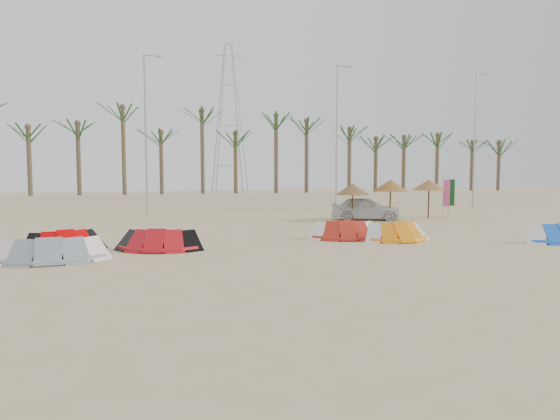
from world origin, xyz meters
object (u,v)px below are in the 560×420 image
object	(u,v)px
kite_blue	(554,232)
parasol_left	(352,189)
kite_red_right	(343,229)
kite_orange	(395,231)
kite_red_left	(66,240)
kite_red_mid	(158,239)
parasol_right	(429,185)
car	(366,208)
parasol_mid	(390,185)
kite_grey	(52,248)

from	to	relation	value
kite_blue	parasol_left	world-z (taller)	parasol_left
kite_red_right	kite_orange	xyz separation A→B (m)	(2.01, -1.18, -0.00)
kite_red_left	kite_red_mid	distance (m)	3.47
parasol_right	car	size ratio (longest dim) A/B	0.59
kite_orange	parasol_right	size ratio (longest dim) A/B	1.22
parasol_left	parasol_mid	bearing A→B (deg)	-12.44
kite_red_left	kite_blue	distance (m)	20.39
parasol_right	car	bearing A→B (deg)	179.20
kite_orange	kite_blue	xyz separation A→B (m)	(6.58, -2.04, 0.00)
kite_grey	kite_red_left	world-z (taller)	same
kite_red_right	kite_blue	size ratio (longest dim) A/B	0.99
kite_blue	parasol_right	xyz separation A→B (m)	(0.24, 10.71, 1.74)
kite_red_right	parasol_right	xyz separation A→B (m)	(8.83, 7.49, 1.74)
kite_grey	parasol_mid	size ratio (longest dim) A/B	1.48
parasol_right	car	world-z (taller)	parasol_right
kite_red_mid	parasol_mid	bearing A→B (deg)	29.41
parasol_right	parasol_mid	bearing A→B (deg)	-165.25
parasol_mid	kite_red_left	bearing A→B (deg)	-156.92
parasol_mid	car	xyz separation A→B (m)	(-1.23, 0.88, -1.44)
kite_red_left	kite_red_mid	size ratio (longest dim) A/B	0.93
parasol_right	kite_red_mid	bearing A→B (deg)	-153.04
kite_red_mid	kite_red_right	size ratio (longest dim) A/B	1.06
kite_red_right	parasol_mid	size ratio (longest dim) A/B	1.33
kite_red_left	parasol_mid	world-z (taller)	parasol_mid
kite_red_right	kite_blue	world-z (taller)	same
kite_grey	parasol_mid	bearing A→B (deg)	28.22
kite_red_right	kite_blue	distance (m)	9.17
kite_grey	kite_red_right	world-z (taller)	same
kite_grey	kite_blue	distance (m)	20.39
parasol_mid	parasol_right	distance (m)	3.23
kite_red_left	kite_red_right	distance (m)	11.67
kite_blue	parasol_left	bearing A→B (deg)	116.43
kite_red_mid	car	distance (m)	15.40
kite_grey	parasol_right	size ratio (longest dim) A/B	1.49
parasol_mid	car	size ratio (longest dim) A/B	0.59
kite_grey	parasol_right	world-z (taller)	parasol_right
parasol_mid	car	world-z (taller)	parasol_mid
parasol_left	parasol_right	size ratio (longest dim) A/B	0.92
kite_red_mid	kite_orange	xyz separation A→B (m)	(10.22, -0.00, -0.00)
kite_red_mid	kite_blue	bearing A→B (deg)	-6.94
kite_orange	car	xyz separation A→B (m)	(2.46, 8.73, 0.31)
kite_red_left	car	size ratio (longest dim) A/B	0.78
kite_grey	kite_blue	bearing A→B (deg)	-1.39
kite_red_left	kite_red_right	bearing A→B (deg)	3.56
parasol_left	parasol_right	xyz separation A→B (m)	(5.40, 0.32, 0.20)
car	parasol_left	bearing A→B (deg)	130.55
parasol_left	parasol_mid	world-z (taller)	parasol_mid
kite_red_mid	parasol_right	bearing A→B (deg)	26.96
kite_orange	kite_red_mid	bearing A→B (deg)	179.99
kite_grey	parasol_mid	distance (m)	19.94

